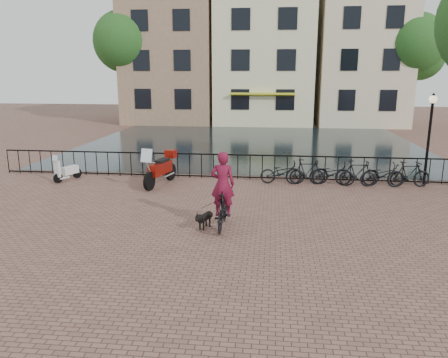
# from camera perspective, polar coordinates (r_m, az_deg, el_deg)

# --- Properties ---
(ground) EXTENTS (100.00, 100.00, 0.00)m
(ground) POSITION_cam_1_polar(r_m,az_deg,el_deg) (10.39, -1.89, -10.38)
(ground) COLOR brown
(ground) RESTS_ON ground
(canal_water) EXTENTS (20.00, 20.00, 0.00)m
(canal_water) POSITION_cam_1_polar(r_m,az_deg,el_deg) (27.05, 3.42, 4.66)
(canal_water) COLOR black
(canal_water) RESTS_ON ground
(railing) EXTENTS (20.00, 0.05, 1.02)m
(railing) POSITION_cam_1_polar(r_m,az_deg,el_deg) (17.83, 1.81, 1.61)
(railing) COLOR black
(railing) RESTS_ON ground
(canal_house_left) EXTENTS (7.50, 9.00, 12.80)m
(canal_house_left) POSITION_cam_1_polar(r_m,az_deg,el_deg) (40.43, -6.54, 16.68)
(canal_house_left) COLOR #83664C
(canal_house_left) RESTS_ON ground
(canal_house_mid) EXTENTS (8.00, 9.50, 11.80)m
(canal_house_mid) POSITION_cam_1_polar(r_m,az_deg,el_deg) (39.42, 5.36, 16.05)
(canal_house_mid) COLOR beige
(canal_house_mid) RESTS_ON ground
(canal_house_right) EXTENTS (7.00, 9.00, 13.30)m
(canal_house_right) POSITION_cam_1_polar(r_m,az_deg,el_deg) (40.09, 17.39, 16.55)
(canal_house_right) COLOR beige
(canal_house_right) RESTS_ON ground
(tree_far_left) EXTENTS (5.04, 5.04, 9.27)m
(tree_far_left) POSITION_cam_1_polar(r_m,az_deg,el_deg) (38.52, -12.91, 17.07)
(tree_far_left) COLOR black
(tree_far_left) RESTS_ON ground
(tree_far_right) EXTENTS (4.76, 4.76, 8.76)m
(tree_far_right) POSITION_cam_1_polar(r_m,az_deg,el_deg) (37.95, 23.61, 15.79)
(tree_far_right) COLOR black
(tree_far_right) RESTS_ON ground
(lamp_post) EXTENTS (0.30, 0.30, 3.45)m
(lamp_post) POSITION_cam_1_polar(r_m,az_deg,el_deg) (18.04, 25.35, 6.48)
(lamp_post) COLOR black
(lamp_post) RESTS_ON ground
(cyclist) EXTENTS (0.80, 1.86, 2.54)m
(cyclist) POSITION_cam_1_polar(r_m,az_deg,el_deg) (12.07, -0.18, -2.04)
(cyclist) COLOR black
(cyclist) RESTS_ON ground
(dog) EXTENTS (0.51, 0.81, 0.52)m
(dog) POSITION_cam_1_polar(r_m,az_deg,el_deg) (12.22, -2.52, -5.29)
(dog) COLOR black
(dog) RESTS_ON ground
(motorcycle) EXTENTS (1.06, 2.32, 1.61)m
(motorcycle) POSITION_cam_1_polar(r_m,az_deg,el_deg) (16.94, -8.34, 1.86)
(motorcycle) COLOR maroon
(motorcycle) RESTS_ON ground
(scooter) EXTENTS (0.81, 1.28, 1.15)m
(scooter) POSITION_cam_1_polar(r_m,az_deg,el_deg) (18.64, -19.81, 1.56)
(scooter) COLOR silver
(scooter) RESTS_ON ground
(parked_bike_0) EXTENTS (1.74, 0.66, 0.90)m
(parked_bike_0) POSITION_cam_1_polar(r_m,az_deg,el_deg) (17.21, 7.63, 0.86)
(parked_bike_0) COLOR black
(parked_bike_0) RESTS_ON ground
(parked_bike_1) EXTENTS (1.70, 0.64, 1.00)m
(parked_bike_1) POSITION_cam_1_polar(r_m,az_deg,el_deg) (17.24, 10.79, 0.93)
(parked_bike_1) COLOR black
(parked_bike_1) RESTS_ON ground
(parked_bike_2) EXTENTS (1.77, 0.77, 0.90)m
(parked_bike_2) POSITION_cam_1_polar(r_m,az_deg,el_deg) (17.35, 13.91, 0.69)
(parked_bike_2) COLOR black
(parked_bike_2) RESTS_ON ground
(parked_bike_3) EXTENTS (1.68, 0.52, 1.00)m
(parked_bike_3) POSITION_cam_1_polar(r_m,az_deg,el_deg) (17.49, 17.01, 0.76)
(parked_bike_3) COLOR black
(parked_bike_3) RESTS_ON ground
(parked_bike_4) EXTENTS (1.78, 0.80, 0.90)m
(parked_bike_4) POSITION_cam_1_polar(r_m,az_deg,el_deg) (17.71, 20.02, 0.51)
(parked_bike_4) COLOR black
(parked_bike_4) RESTS_ON ground
(parked_bike_5) EXTENTS (1.72, 0.75, 1.00)m
(parked_bike_5) POSITION_cam_1_polar(r_m,az_deg,el_deg) (17.94, 22.98, 0.58)
(parked_bike_5) COLOR black
(parked_bike_5) RESTS_ON ground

